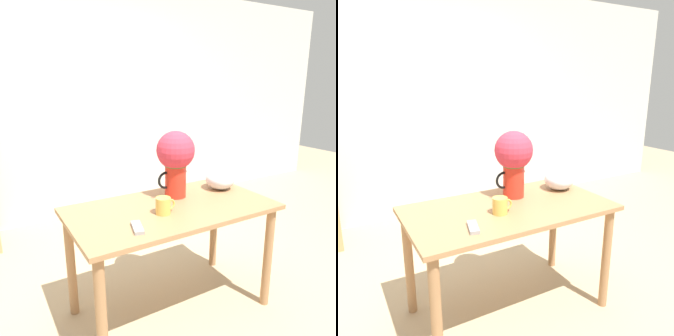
{
  "view_description": "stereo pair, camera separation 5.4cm",
  "coord_description": "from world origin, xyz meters",
  "views": [
    {
      "loc": [
        -0.83,
        -1.74,
        1.56
      ],
      "look_at": [
        0.26,
        0.1,
        0.98
      ],
      "focal_mm": 35.0,
      "sensor_mm": 36.0,
      "label": 1
    },
    {
      "loc": [
        -0.78,
        -1.77,
        1.56
      ],
      "look_at": [
        0.26,
        0.1,
        0.98
      ],
      "focal_mm": 35.0,
      "sensor_mm": 36.0,
      "label": 2
    }
  ],
  "objects": [
    {
      "name": "ground_plane",
      "position": [
        0.0,
        0.0,
        0.0
      ],
      "size": [
        12.0,
        12.0,
        0.0
      ],
      "primitive_type": "plane",
      "color": "tan"
    },
    {
      "name": "wall_back",
      "position": [
        0.0,
        1.95,
        1.3
      ],
      "size": [
        8.0,
        0.05,
        2.6
      ],
      "color": "silver",
      "rests_on": "ground_plane"
    },
    {
      "name": "table",
      "position": [
        0.2,
        -0.04,
        0.65
      ],
      "size": [
        1.33,
        0.72,
        0.77
      ],
      "color": "#A3754C",
      "rests_on": "ground_plane"
    },
    {
      "name": "flower_vase",
      "position": [
        0.32,
        0.1,
        1.05
      ],
      "size": [
        0.27,
        0.26,
        0.46
      ],
      "color": "red",
      "rests_on": "table"
    },
    {
      "name": "coffee_mug",
      "position": [
        0.1,
        -0.12,
        0.82
      ],
      "size": [
        0.13,
        0.09,
        0.1
      ],
      "color": "gold",
      "rests_on": "table"
    },
    {
      "name": "white_bowl",
      "position": [
        0.7,
        0.08,
        0.84
      ],
      "size": [
        0.22,
        0.22,
        0.15
      ],
      "color": "silver",
      "rests_on": "table"
    },
    {
      "name": "remote_control",
      "position": [
        -0.14,
        -0.23,
        0.78
      ],
      "size": [
        0.09,
        0.16,
        0.02
      ],
      "color": "#999999",
      "rests_on": "table"
    }
  ]
}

